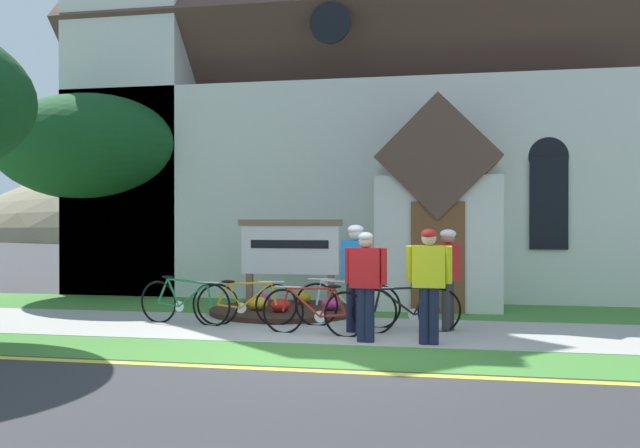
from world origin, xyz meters
name	(u,v)px	position (x,y,z in m)	size (l,w,h in m)	color
ground	(368,311)	(0.00, 4.00, 0.00)	(140.00, 140.00, 0.00)	#333335
sidewalk_slab	(289,328)	(-1.01, 1.67, 0.01)	(32.00, 2.71, 0.01)	#A8A59E
grass_verge	(252,353)	(-1.01, -0.44, 0.00)	(32.00, 1.52, 0.01)	#427F33
church_lawn	(319,308)	(-1.01, 4.28, 0.00)	(24.00, 2.51, 0.01)	#427F33
curb_paint_stripe	(230,367)	(-1.01, -1.35, 0.00)	(28.00, 0.16, 0.01)	yellow
church_building	(344,117)	(-1.39, 9.83, 4.62)	(13.45, 11.01, 12.42)	silver
church_sign	(290,250)	(-1.49, 3.75, 1.17)	(2.04, 0.13, 1.76)	#7F6047
flower_bed	(285,309)	(-1.48, 3.35, 0.08)	(2.79, 2.79, 0.34)	#382319
bicycle_white	(184,302)	(-2.84, 1.75, 0.38)	(1.75, 0.41, 0.83)	black
bicycle_green	(314,311)	(-0.47, 1.10, 0.37)	(1.71, 0.37, 0.80)	black
bicycle_yellow	(246,303)	(-1.78, 1.86, 0.36)	(1.68, 0.26, 0.77)	black
bicycle_black	(408,309)	(0.91, 1.54, 0.37)	(1.66, 0.59, 0.78)	black
bicycle_orange	(348,304)	(-0.09, 1.97, 0.38)	(1.76, 0.09, 0.81)	black
cyclist_in_green_jersey	(429,277)	(1.27, 0.58, 0.95)	(0.64, 0.29, 1.63)	#191E38
cyclist_in_white_jersey	(356,270)	(0.13, 1.36, 0.98)	(0.49, 0.62, 1.68)	#191E38
cyclist_in_red_jersey	(448,272)	(1.52, 1.85, 0.93)	(0.39, 0.60, 1.61)	#2D2D33
cyclist_in_blue_jersey	(366,279)	(0.38, 0.60, 0.91)	(0.62, 0.27, 1.58)	#191E38
yard_deciduous_tree	(96,149)	(-6.91, 6.24, 3.48)	(4.81, 4.81, 4.78)	#4C3823
distant_hill	(311,238)	(-11.87, 56.22, 0.00)	(70.11, 42.95, 17.42)	#847A5B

